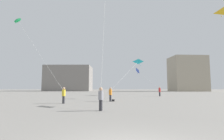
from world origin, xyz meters
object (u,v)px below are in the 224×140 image
kite_cyan_delta (138,62)px  kite_cobalt_delta (138,71)px  building_centre_hall (187,74)px  person_in_orange (110,94)px  building_left_hall (69,79)px  kite_emerald_diamond (18,21)px  person_in_grey (101,98)px  person_in_red (160,91)px  handbag_beside_flyer (113,100)px  person_in_yellow (64,95)px

kite_cyan_delta → kite_cobalt_delta: 10.87m
kite_cobalt_delta → building_centre_hall: building_centre_hall is taller
person_in_orange → kite_cyan_delta: bearing=-133.4°
building_left_hall → building_centre_hall: building_centre_hall is taller
kite_cobalt_delta → kite_emerald_diamond: (-19.86, -13.04, 6.04)m
person_in_grey → building_centre_hall: building_centre_hall is taller
person_in_red → building_centre_hall: bearing=-69.0°
person_in_orange → kite_emerald_diamond: kite_emerald_diamond is taller
person_in_grey → handbag_beside_flyer: size_ratio=5.40×
kite_cobalt_delta → handbag_beside_flyer: (-6.02, -16.26, -5.25)m
handbag_beside_flyer → person_in_orange: bearing=-164.1°
person_in_grey → kite_cobalt_delta: size_ratio=0.32×
kite_cyan_delta → kite_cobalt_delta: size_ratio=1.16×
person_in_orange → person_in_red: person_in_red is taller
kite_emerald_diamond → handbag_beside_flyer: bearing=-13.1°
person_in_grey → person_in_yellow: size_ratio=0.99×
person_in_orange → person_in_yellow: size_ratio=0.99×
kite_emerald_diamond → person_in_yellow: bearing=-35.1°
person_in_red → person_in_orange: bearing=102.9°
kite_cobalt_delta → kite_emerald_diamond: 24.51m
person_in_yellow → kite_cyan_delta: kite_cyan_delta is taller
building_centre_hall → kite_cobalt_delta: bearing=-127.3°
person_in_orange → person_in_yellow: bearing=22.3°
person_in_grey → handbag_beside_flyer: person_in_grey is taller
building_centre_hall → handbag_beside_flyer: 64.85m
kite_cyan_delta → kite_cobalt_delta: kite_cyan_delta is taller
person_in_yellow → handbag_beside_flyer: person_in_yellow is taller
person_in_orange → kite_emerald_diamond: size_ratio=0.16×
kite_cyan_delta → building_left_hall: (-23.23, 56.71, 0.14)m
person_in_orange → kite_cyan_delta: (4.48, 5.67, 4.80)m
person_in_grey → person_in_yellow: (-4.18, 5.73, 0.01)m
kite_emerald_diamond → kite_cyan_delta: bearing=7.5°
kite_cobalt_delta → kite_cyan_delta: bearing=-100.1°
person_in_red → building_left_hall: size_ratio=0.09×
person_in_red → handbag_beside_flyer: bearing=103.7°
person_in_orange → kite_cobalt_delta: size_ratio=0.32×
building_left_hall → building_centre_hall: 54.64m
kite_cyan_delta → kite_emerald_diamond: (-17.96, -2.35, 5.66)m
kite_cyan_delta → handbag_beside_flyer: kite_cyan_delta is taller
person_in_orange → person_in_red: size_ratio=0.93×
person_in_red → kite_emerald_diamond: bearing=72.5°
person_in_red → kite_cyan_delta: size_ratio=0.30×
kite_cyan_delta → building_centre_hall: building_centre_hall is taller
kite_cobalt_delta → person_in_yellow: bearing=-121.0°
handbag_beside_flyer → person_in_red: bearing=51.6°
person_in_red → kite_cobalt_delta: (-3.38, 4.40, 4.35)m
person_in_grey → kite_cyan_delta: 15.75m
person_in_red → handbag_beside_flyer: (-9.40, -11.86, -0.90)m
person_in_orange → person_in_grey: (-0.87, -8.35, -0.00)m
person_in_red → kite_emerald_diamond: (-23.24, -8.64, 10.39)m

